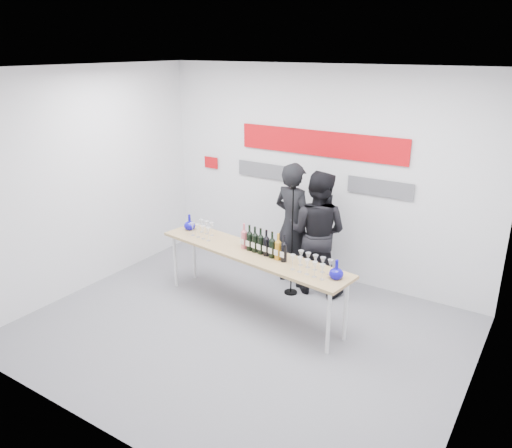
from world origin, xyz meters
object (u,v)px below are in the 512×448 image
presenter_left (293,225)px  mic_stand (291,262)px  tasting_table (252,257)px  presenter_right (317,233)px

presenter_left → mic_stand: presenter_left is taller
tasting_table → presenter_left: bearing=96.2°
tasting_table → presenter_left: 1.01m
presenter_left → mic_stand: size_ratio=1.13×
tasting_table → presenter_right: (0.43, 0.95, 0.10)m
tasting_table → presenter_left: presenter_left is taller
tasting_table → mic_stand: size_ratio=1.78×
presenter_left → presenter_right: size_ratio=1.03×
presenter_right → mic_stand: bearing=43.2°
presenter_right → mic_stand: size_ratio=1.10×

